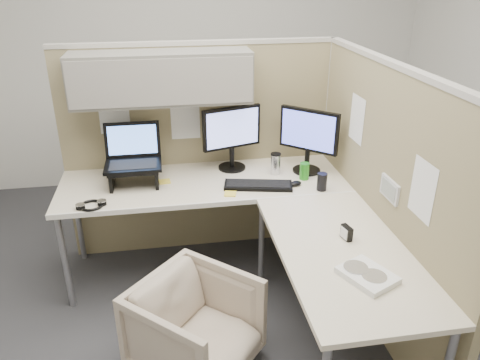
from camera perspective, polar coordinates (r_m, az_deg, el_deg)
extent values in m
plane|color=#2D2D31|center=(3.23, -1.05, -15.83)|extent=(4.50, 4.50, 0.00)
cube|color=#938660|center=(3.59, -4.89, 3.34)|extent=(2.00, 0.05, 1.60)
cube|color=#A8A399|center=(3.38, -5.41, 16.33)|extent=(2.00, 0.06, 0.03)
cube|color=slate|center=(3.25, -9.54, 12.29)|extent=(1.20, 0.34, 0.34)
cube|color=gray|center=(3.08, -9.49, 11.61)|extent=(1.18, 0.01, 0.30)
plane|color=white|center=(3.46, -15.11, 7.88)|extent=(0.26, 0.00, 0.26)
plane|color=white|center=(3.46, -6.68, 7.39)|extent=(0.26, 0.00, 0.26)
cube|color=#938660|center=(2.95, 16.71, -2.61)|extent=(0.05, 2.00, 1.60)
cube|color=#A8A399|center=(2.69, 18.85, 13.02)|extent=(0.06, 2.00, 0.03)
cube|color=#A8A399|center=(3.79, 10.37, 4.21)|extent=(0.06, 0.06, 1.60)
cube|color=silver|center=(2.75, 17.88, -1.10)|extent=(0.02, 0.20, 0.12)
cube|color=gray|center=(2.74, 17.62, -1.12)|extent=(0.00, 0.16, 0.09)
plane|color=white|center=(3.13, 14.07, 7.21)|extent=(0.00, 0.26, 0.26)
plane|color=white|center=(2.46, 21.36, -1.15)|extent=(0.00, 0.26, 0.26)
cube|color=beige|center=(3.29, -4.28, -0.31)|extent=(2.00, 0.68, 0.03)
cube|color=beige|center=(2.58, 12.41, -8.50)|extent=(0.68, 1.30, 0.03)
cube|color=white|center=(2.99, -3.63, -3.02)|extent=(2.00, 0.02, 0.03)
cylinder|color=gray|center=(3.28, -20.52, -9.38)|extent=(0.04, 0.04, 0.70)
cylinder|color=gray|center=(3.77, -19.12, -4.49)|extent=(0.04, 0.04, 0.70)
cylinder|color=gray|center=(3.26, 2.63, -7.82)|extent=(0.04, 0.04, 0.70)
imported|color=beige|center=(2.71, -5.46, -17.03)|extent=(0.81, 0.81, 0.61)
cylinder|color=black|center=(3.47, -0.99, 1.56)|extent=(0.20, 0.20, 0.02)
cylinder|color=black|center=(3.44, -1.00, 2.83)|extent=(0.04, 0.04, 0.15)
cube|color=black|center=(3.36, -1.03, 6.40)|extent=(0.43, 0.16, 0.30)
cube|color=#8694E8|center=(3.34, -0.88, 6.30)|extent=(0.38, 0.12, 0.26)
cylinder|color=black|center=(3.45, 8.10, 1.19)|extent=(0.20, 0.20, 0.02)
cylinder|color=black|center=(3.42, 8.18, 2.46)|extent=(0.04, 0.04, 0.15)
cube|color=black|center=(3.34, 8.41, 6.03)|extent=(0.35, 0.32, 0.30)
cube|color=#5D6CFD|center=(3.33, 8.26, 5.95)|extent=(0.30, 0.27, 0.26)
cube|color=black|center=(3.25, -12.84, 1.47)|extent=(0.33, 0.27, 0.02)
cube|color=black|center=(3.28, -15.36, 0.35)|extent=(0.02, 0.24, 0.13)
cube|color=black|center=(3.26, -10.13, 0.72)|extent=(0.02, 0.24, 0.13)
cube|color=black|center=(3.24, -12.88, 1.77)|extent=(0.38, 0.27, 0.02)
cube|color=black|center=(3.34, -12.98, 4.86)|extent=(0.38, 0.06, 0.24)
cube|color=#598CF2|center=(3.33, -12.98, 4.79)|extent=(0.33, 0.04, 0.20)
cube|color=black|center=(3.18, 2.23, -0.66)|extent=(0.48, 0.25, 0.02)
ellipsoid|color=black|center=(3.21, 6.78, -0.43)|extent=(0.10, 0.08, 0.03)
cylinder|color=silver|center=(3.36, 4.35, 1.94)|extent=(0.07, 0.07, 0.15)
cylinder|color=black|center=(3.33, 4.39, 3.17)|extent=(0.07, 0.07, 0.01)
cylinder|color=black|center=(3.16, 9.96, -0.21)|extent=(0.07, 0.07, 0.12)
cylinder|color=#268C1E|center=(3.31, 7.85, 1.09)|extent=(0.07, 0.07, 0.12)
cube|color=yellow|center=(3.29, -9.16, -0.18)|extent=(0.08, 0.08, 0.01)
cube|color=yellow|center=(3.08, -1.20, -1.68)|extent=(0.09, 0.09, 0.01)
torus|color=black|center=(3.06, -17.67, -2.97)|extent=(0.18, 0.18, 0.02)
cylinder|color=black|center=(3.05, -18.89, -3.09)|extent=(0.06, 0.06, 0.03)
cylinder|color=black|center=(3.06, -16.48, -2.67)|extent=(0.06, 0.06, 0.03)
cube|color=white|center=(2.38, 15.26, -11.14)|extent=(0.29, 0.31, 0.03)
cylinder|color=silver|center=(2.35, 16.05, -11.16)|extent=(0.12, 0.12, 0.00)
cylinder|color=silver|center=(2.39, 13.94, -10.25)|extent=(0.12, 0.12, 0.00)
cube|color=black|center=(2.64, 12.87, -6.28)|extent=(0.05, 0.08, 0.08)
cube|color=white|center=(2.63, 12.54, -6.36)|extent=(0.02, 0.06, 0.06)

